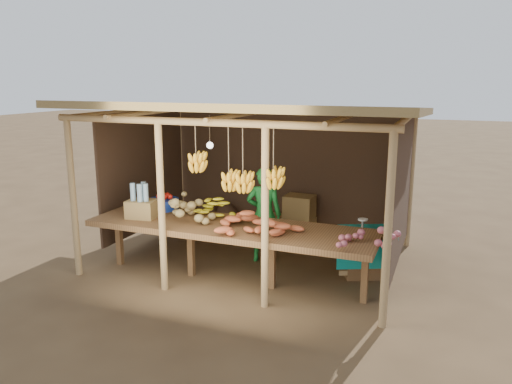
% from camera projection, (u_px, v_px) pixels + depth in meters
% --- Properties ---
extents(ground, '(60.00, 60.00, 0.00)m').
position_uv_depth(ground, '(256.00, 258.00, 7.67)').
color(ground, brown).
rests_on(ground, ground).
extents(stall_structure, '(4.70, 3.50, 2.43)m').
position_uv_depth(stall_structure, '(259.00, 134.00, 7.28)').
color(stall_structure, tan).
rests_on(stall_structure, ground).
extents(counter, '(3.90, 1.05, 0.80)m').
position_uv_depth(counter, '(230.00, 229.00, 6.64)').
color(counter, brown).
rests_on(counter, ground).
extents(potato_heap, '(1.06, 0.64, 0.37)m').
position_uv_depth(potato_heap, '(180.00, 205.00, 6.96)').
color(potato_heap, '#9F8852').
rests_on(potato_heap, counter).
extents(sweet_potato_heap, '(1.13, 0.73, 0.36)m').
position_uv_depth(sweet_potato_heap, '(255.00, 218.00, 6.31)').
color(sweet_potato_heap, '#BC5630').
rests_on(sweet_potato_heap, counter).
extents(onion_heap, '(0.91, 0.62, 0.36)m').
position_uv_depth(onion_heap, '(372.00, 234.00, 5.65)').
color(onion_heap, '#AA535E').
rests_on(onion_heap, counter).
extents(banana_pile, '(0.59, 0.43, 0.34)m').
position_uv_depth(banana_pile, '(214.00, 203.00, 7.07)').
color(banana_pile, '#FFF628').
rests_on(banana_pile, counter).
extents(tomato_basin, '(0.45, 0.45, 0.24)m').
position_uv_depth(tomato_basin, '(163.00, 203.00, 7.42)').
color(tomato_basin, navy).
rests_on(tomato_basin, counter).
extents(bottle_box, '(0.44, 0.37, 0.50)m').
position_uv_depth(bottle_box, '(142.00, 204.00, 6.95)').
color(bottle_box, olive).
rests_on(bottle_box, counter).
extents(vendor, '(0.60, 0.47, 1.44)m').
position_uv_depth(vendor, '(264.00, 215.00, 7.43)').
color(vendor, '#1A762C').
rests_on(vendor, ground).
extents(tarp_crate, '(0.89, 0.84, 0.83)m').
position_uv_depth(tarp_crate, '(366.00, 251.00, 7.00)').
color(tarp_crate, brown).
rests_on(tarp_crate, ground).
extents(carton_stack, '(1.05, 0.44, 0.77)m').
position_uv_depth(carton_stack, '(289.00, 220.00, 8.53)').
color(carton_stack, olive).
rests_on(carton_stack, ground).
extents(burlap_sacks, '(0.86, 0.45, 0.61)m').
position_uv_depth(burlap_sacks, '(216.00, 216.00, 9.09)').
color(burlap_sacks, '#432D1F').
rests_on(burlap_sacks, ground).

